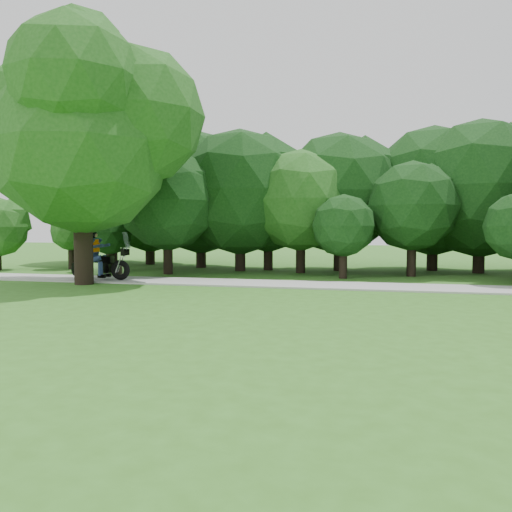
# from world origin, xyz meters

# --- Properties ---
(ground) EXTENTS (100.00, 100.00, 0.00)m
(ground) POSITION_xyz_m (0.00, 0.00, 0.00)
(ground) COLOR #33651D
(ground) RESTS_ON ground
(walkway) EXTENTS (60.00, 2.20, 0.06)m
(walkway) POSITION_xyz_m (0.00, 8.00, 0.03)
(walkway) COLOR #9F9F9A
(walkway) RESTS_ON ground
(tree_line) EXTENTS (40.96, 11.66, 7.29)m
(tree_line) POSITION_xyz_m (0.69, 14.72, 3.67)
(tree_line) COLOR black
(tree_line) RESTS_ON ground
(big_tree_west) EXTENTS (8.64, 6.56, 9.96)m
(big_tree_west) POSITION_xyz_m (-10.54, 6.85, 5.76)
(big_tree_west) COLOR black
(big_tree_west) RESTS_ON ground
(touring_motorcycle) EXTENTS (2.51, 0.71, 1.92)m
(touring_motorcycle) POSITION_xyz_m (-10.66, 7.61, 0.76)
(touring_motorcycle) COLOR black
(touring_motorcycle) RESTS_ON walkway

